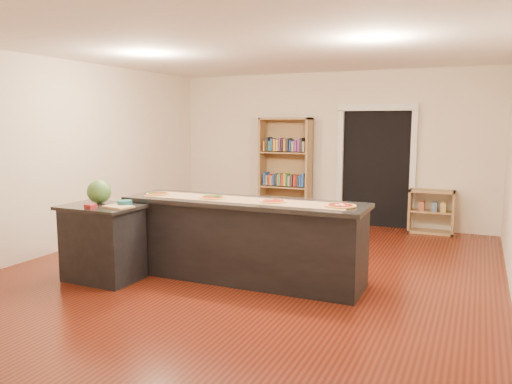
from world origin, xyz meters
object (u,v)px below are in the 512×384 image
at_px(bookshelf, 285,170).
at_px(low_shelf, 431,212).
at_px(kitchen_island, 243,240).
at_px(watermelon, 99,192).
at_px(side_counter, 103,242).
at_px(waste_bin, 305,214).

xyz_separation_m(bookshelf, low_shelf, (2.67, 0.02, -0.61)).
bearing_deg(kitchen_island, watermelon, -160.73).
bearing_deg(kitchen_island, bookshelf, 102.52).
bearing_deg(side_counter, waste_bin, 74.79).
bearing_deg(side_counter, low_shelf, 52.56).
relative_size(side_counter, watermelon, 3.20).
relative_size(waste_bin, watermelon, 1.37).
bearing_deg(kitchen_island, waste_bin, 95.63).
bearing_deg(low_shelf, side_counter, -128.05).
bearing_deg(waste_bin, watermelon, -107.78).
bearing_deg(watermelon, side_counter, -41.71).
relative_size(bookshelf, watermelon, 6.86).
distance_m(kitchen_island, low_shelf, 4.05).
xyz_separation_m(kitchen_island, side_counter, (-1.54, -0.70, -0.03)).
bearing_deg(waste_bin, side_counter, -105.81).
bearing_deg(waste_bin, kitchen_island, -83.78).
distance_m(kitchen_island, waste_bin, 3.44).
xyz_separation_m(kitchen_island, waste_bin, (-0.37, 3.41, -0.29)).
bearing_deg(kitchen_island, low_shelf, 62.40).
bearing_deg(bookshelf, kitchen_island, -76.88).
distance_m(side_counter, low_shelf, 5.47).
relative_size(side_counter, waste_bin, 2.34).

